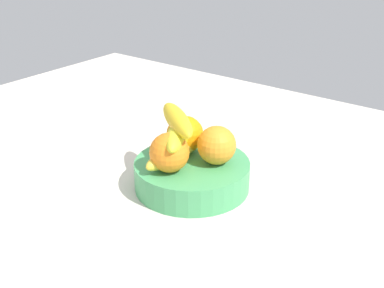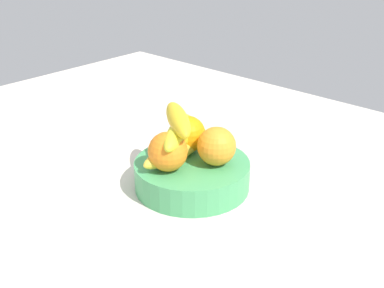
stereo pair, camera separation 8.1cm
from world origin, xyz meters
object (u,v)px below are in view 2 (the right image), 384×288
object	(u,v)px
orange_front_right	(187,134)
banana_bunch	(177,136)
orange_center	(168,152)
orange_front_left	(217,146)
fruit_bowl	(192,174)

from	to	relation	value
orange_front_right	banana_bunch	xyz separation A→B (cm)	(-1.27, 4.24, 1.39)
banana_bunch	orange_front_right	bearing A→B (deg)	-73.36
orange_front_right	orange_center	xyz separation A→B (cm)	(-2.90, 8.62, 0.00)
orange_front_left	banana_bunch	distance (cm)	8.15
fruit_bowl	orange_front_right	bearing A→B (deg)	-36.25
fruit_bowl	orange_front_left	size ratio (longest dim) A/B	3.02
fruit_bowl	orange_front_right	world-z (taller)	orange_front_right
orange_front_left	banana_bunch	size ratio (longest dim) A/B	0.44
banana_bunch	orange_front_left	bearing A→B (deg)	-151.09
orange_front_right	orange_center	bearing A→B (deg)	108.57
fruit_bowl	banana_bunch	bearing A→B (deg)	22.31
fruit_bowl	orange_center	bearing A→B (deg)	77.22
orange_center	banana_bunch	size ratio (longest dim) A/B	0.44
fruit_bowl	orange_front_right	distance (cm)	8.55
fruit_bowl	orange_front_left	world-z (taller)	orange_front_left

